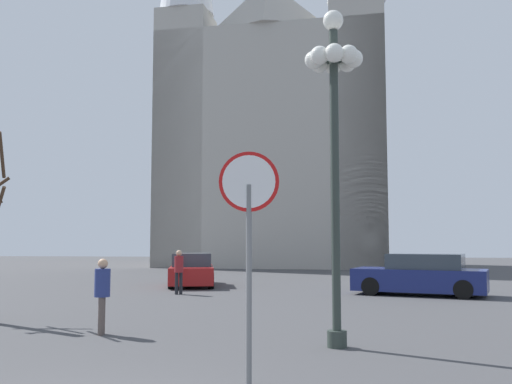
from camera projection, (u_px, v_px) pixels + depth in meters
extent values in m
cube|color=#ADA89E|center=(279.00, 156.00, 44.81)|extent=(17.42, 13.86, 17.15)
pyramid|color=#ADA89E|center=(267.00, 4.00, 40.57)|extent=(5.89, 2.49, 3.50)
cube|color=#ADA89E|center=(185.00, 139.00, 41.85)|extent=(4.06, 4.06, 18.86)
cube|color=#ADA89E|center=(358.00, 133.00, 39.39)|extent=(4.06, 4.06, 18.86)
cylinder|color=slate|center=(249.00, 284.00, 7.61)|extent=(0.08, 0.08, 2.70)
cylinder|color=red|center=(249.00, 182.00, 7.73)|extent=(0.83, 0.09, 0.83)
cylinder|color=white|center=(249.00, 182.00, 7.71)|extent=(0.73, 0.05, 0.73)
cylinder|color=#2D3833|center=(335.00, 185.00, 10.49)|extent=(0.16, 0.16, 5.92)
cylinder|color=#2D3833|center=(337.00, 339.00, 10.25)|extent=(0.36, 0.36, 0.30)
sphere|color=white|center=(333.00, 21.00, 10.75)|extent=(0.39, 0.39, 0.39)
sphere|color=white|center=(354.00, 59.00, 10.65)|extent=(0.35, 0.35, 0.35)
cylinder|color=#2D3833|center=(344.00, 59.00, 10.67)|extent=(0.05, 0.37, 0.05)
sphere|color=white|center=(347.00, 63.00, 10.92)|extent=(0.35, 0.35, 0.35)
cylinder|color=#2D3833|center=(340.00, 61.00, 10.81)|extent=(0.30, 0.30, 0.05)
sphere|color=white|center=(333.00, 65.00, 11.06)|extent=(0.35, 0.35, 0.35)
cylinder|color=#2D3833|center=(333.00, 62.00, 10.87)|extent=(0.37, 0.05, 0.05)
sphere|color=white|center=(320.00, 64.00, 10.98)|extent=(0.35, 0.35, 0.35)
cylinder|color=#2D3833|center=(326.00, 62.00, 10.83)|extent=(0.30, 0.30, 0.05)
sphere|color=white|center=(314.00, 60.00, 10.73)|extent=(0.35, 0.35, 0.35)
cylinder|color=#2D3833|center=(324.00, 60.00, 10.71)|extent=(0.05, 0.37, 0.05)
sphere|color=white|center=(320.00, 55.00, 10.46)|extent=(0.35, 0.35, 0.35)
cylinder|color=#2D3833|center=(327.00, 57.00, 10.57)|extent=(0.30, 0.30, 0.05)
sphere|color=white|center=(334.00, 53.00, 10.32)|extent=(0.35, 0.35, 0.35)
cylinder|color=#2D3833|center=(334.00, 56.00, 10.50)|extent=(0.37, 0.05, 0.05)
sphere|color=white|center=(349.00, 54.00, 10.40)|extent=(0.35, 0.35, 0.35)
cylinder|color=#2D3833|center=(341.00, 57.00, 10.54)|extent=(0.30, 0.30, 0.05)
cylinder|color=#473323|center=(2.00, 155.00, 13.96)|extent=(0.34, 0.77, 1.08)
cube|color=navy|center=(419.00, 280.00, 20.02)|extent=(4.89, 3.24, 0.78)
cube|color=#333D47|center=(425.00, 261.00, 19.98)|extent=(2.94, 2.42, 0.54)
cylinder|color=black|center=(371.00, 286.00, 19.87)|extent=(0.68, 0.41, 0.64)
cylinder|color=black|center=(381.00, 283.00, 21.41)|extent=(0.68, 0.41, 0.64)
cylinder|color=black|center=(463.00, 290.00, 18.59)|extent=(0.68, 0.41, 0.64)
cylinder|color=black|center=(468.00, 286.00, 20.13)|extent=(0.68, 0.41, 0.64)
cube|color=maroon|center=(192.00, 274.00, 24.07)|extent=(2.62, 4.56, 0.69)
cube|color=#333D47|center=(192.00, 259.00, 24.34)|extent=(2.06, 2.67, 0.54)
cylinder|color=black|center=(211.00, 281.00, 22.69)|extent=(0.35, 0.67, 0.64)
cylinder|color=black|center=(171.00, 281.00, 22.53)|extent=(0.35, 0.67, 0.64)
cylinder|color=black|center=(210.00, 276.00, 25.58)|extent=(0.35, 0.67, 0.64)
cylinder|color=black|center=(174.00, 276.00, 25.42)|extent=(0.35, 0.67, 0.64)
cylinder|color=black|center=(181.00, 283.00, 20.35)|extent=(0.12, 0.12, 0.78)
cylinder|color=black|center=(177.00, 283.00, 20.28)|extent=(0.12, 0.12, 0.78)
cylinder|color=maroon|center=(179.00, 264.00, 20.37)|extent=(0.32, 0.32, 0.59)
sphere|color=tan|center=(179.00, 253.00, 20.41)|extent=(0.21, 0.21, 0.21)
cylinder|color=#594C47|center=(102.00, 315.00, 11.73)|extent=(0.12, 0.12, 0.77)
cylinder|color=#594C47|center=(101.00, 316.00, 11.57)|extent=(0.12, 0.12, 0.77)
cylinder|color=navy|center=(102.00, 283.00, 11.71)|extent=(0.32, 0.32, 0.58)
sphere|color=tan|center=(103.00, 264.00, 11.74)|extent=(0.21, 0.21, 0.21)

